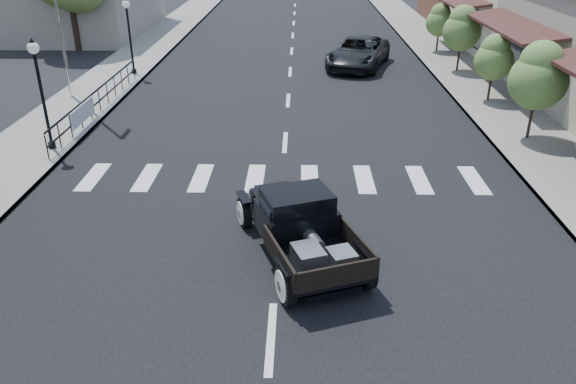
{
  "coord_description": "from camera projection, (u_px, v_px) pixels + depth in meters",
  "views": [
    {
      "loc": [
        0.48,
        -11.0,
        6.82
      ],
      "look_at": [
        0.22,
        1.06,
        1.0
      ],
      "focal_mm": 35.0,
      "sensor_mm": 36.0,
      "label": 1
    }
  ],
  "objects": [
    {
      "name": "road_markings",
      "position": [
        287.0,
        116.0,
        21.88
      ],
      "size": [
        12.0,
        60.0,
        0.06
      ],
      "primitive_type": null,
      "color": "silver",
      "rests_on": "ground"
    },
    {
      "name": "small_tree_d",
      "position": [
        461.0,
        39.0,
        27.25
      ],
      "size": [
        1.81,
        1.81,
        3.02
      ],
      "primitive_type": null,
      "color": "#527636",
      "rests_on": "sidewalk_right"
    },
    {
      "name": "sidewalk_right",
      "position": [
        471.0,
        82.0,
        26.19
      ],
      "size": [
        3.0,
        80.0,
        0.15
      ],
      "primitive_type": "cube",
      "color": "gray",
      "rests_on": "ground"
    },
    {
      "name": "lamp_post_c",
      "position": [
        130.0,
        36.0,
        26.59
      ],
      "size": [
        0.36,
        0.36,
        3.53
      ],
      "primitive_type": null,
      "color": "black",
      "rests_on": "sidewalk_left"
    },
    {
      "name": "small_tree_e",
      "position": [
        439.0,
        28.0,
        31.56
      ],
      "size": [
        1.51,
        1.51,
        2.52
      ],
      "primitive_type": null,
      "color": "#527636",
      "rests_on": "sidewalk_right"
    },
    {
      "name": "storefront_far",
      "position": [
        559.0,
        12.0,
        31.42
      ],
      "size": [
        10.0,
        9.0,
        4.5
      ],
      "primitive_type": "cube",
      "color": "#BFB6A1",
      "rests_on": "ground"
    },
    {
      "name": "second_car",
      "position": [
        358.0,
        53.0,
        28.81
      ],
      "size": [
        4.03,
        5.93,
        1.51
      ],
      "primitive_type": "imported",
      "rotation": [
        0.0,
        0.0,
        -0.31
      ],
      "color": "black",
      "rests_on": "ground"
    },
    {
      "name": "hotrod_pickup",
      "position": [
        300.0,
        226.0,
        12.36
      ],
      "size": [
        3.5,
        4.92,
        1.55
      ],
      "primitive_type": null,
      "rotation": [
        0.0,
        0.0,
        0.35
      ],
      "color": "black",
      "rests_on": "ground"
    },
    {
      "name": "sidewalk_left",
      "position": [
        110.0,
        80.0,
        26.51
      ],
      "size": [
        3.0,
        80.0,
        0.15
      ],
      "primitive_type": "cube",
      "color": "gray",
      "rests_on": "ground"
    },
    {
      "name": "lamp_post_b",
      "position": [
        42.0,
        95.0,
        17.59
      ],
      "size": [
        0.36,
        0.36,
        3.53
      ],
      "primitive_type": null,
      "color": "black",
      "rests_on": "sidewalk_left"
    },
    {
      "name": "road",
      "position": [
        289.0,
        82.0,
        26.38
      ],
      "size": [
        14.0,
        80.0,
        0.02
      ],
      "primitive_type": "cube",
      "color": "black",
      "rests_on": "ground"
    },
    {
      "name": "small_tree_b",
      "position": [
        536.0,
        92.0,
        18.55
      ],
      "size": [
        1.89,
        1.89,
        3.15
      ],
      "primitive_type": null,
      "color": "#527636",
      "rests_on": "sidewalk_right"
    },
    {
      "name": "ground",
      "position": [
        277.0,
        251.0,
        12.88
      ],
      "size": [
        120.0,
        120.0,
        0.0
      ],
      "primitive_type": "plane",
      "color": "black",
      "rests_on": "ground"
    },
    {
      "name": "banner",
      "position": [
        84.0,
        120.0,
        20.02
      ],
      "size": [
        0.04,
        2.2,
        0.6
      ],
      "primitive_type": null,
      "color": "silver",
      "rests_on": "sidewalk_left"
    },
    {
      "name": "small_tree_c",
      "position": [
        493.0,
        69.0,
        22.73
      ],
      "size": [
        1.55,
        1.55,
        2.59
      ],
      "primitive_type": null,
      "color": "#527636",
      "rests_on": "sidewalk_right"
    },
    {
      "name": "railing",
      "position": [
        99.0,
        98.0,
        21.74
      ],
      "size": [
        0.08,
        10.0,
        1.0
      ],
      "primitive_type": null,
      "color": "black",
      "rests_on": "sidewalk_left"
    }
  ]
}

